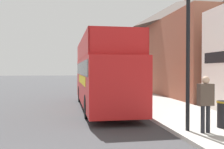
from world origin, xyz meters
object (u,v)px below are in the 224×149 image
litter_bin (224,113)px  pedestrian_second (206,99)px  lamp_post_second (127,56)px  lamp_post_nearest (188,27)px  tour_bus (102,77)px  parked_car_ahead_of_bus (96,87)px

litter_bin → pedestrian_second: bearing=-149.8°
lamp_post_second → litter_bin: 9.34m
lamp_post_nearest → litter_bin: (1.46, 0.20, -2.97)m
tour_bus → litter_bin: bearing=-61.8°
pedestrian_second → litter_bin: bearing=30.2°
tour_bus → pedestrian_second: (2.46, -7.03, -0.53)m
lamp_post_nearest → lamp_post_second: 9.10m
parked_car_ahead_of_bus → pedestrian_second: (1.98, -14.58, 0.60)m
tour_bus → pedestrian_second: 7.47m
parked_car_ahead_of_bus → lamp_post_second: size_ratio=1.01×
pedestrian_second → litter_bin: size_ratio=1.94×
litter_bin → parked_car_ahead_of_bus: bearing=102.2°
pedestrian_second → lamp_post_nearest: 2.43m
pedestrian_second → litter_bin: 1.34m
pedestrian_second → lamp_post_second: (-0.43, 9.48, 1.90)m
tour_bus → parked_car_ahead_of_bus: 7.65m
lamp_post_second → tour_bus: bearing=-129.8°
lamp_post_second → litter_bin: bearing=-80.7°
parked_car_ahead_of_bus → litter_bin: bearing=-79.3°
litter_bin → tour_bus: bearing=118.5°
parked_car_ahead_of_bus → lamp_post_nearest: bearing=-85.2°
lamp_post_nearest → litter_bin: bearing=7.9°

